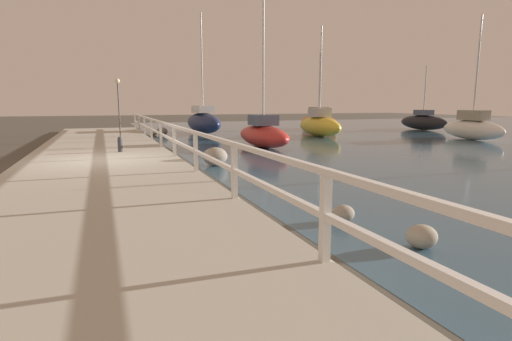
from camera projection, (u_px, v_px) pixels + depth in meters
ground_plane at (102, 167)px, 12.65m from camera, size 120.00×120.00×0.00m
dock_walkway at (102, 163)px, 12.63m from camera, size 4.80×36.00×0.22m
railing at (174, 135)px, 13.31m from camera, size 0.10×32.50×1.06m
boulder_upstream at (162, 132)px, 24.94m from camera, size 0.69×0.62×0.52m
boulder_downstream at (343, 213)px, 6.70m from camera, size 0.39×0.35×0.29m
boulder_near_dock at (154, 133)px, 25.10m from camera, size 0.40×0.36×0.30m
boulder_far_strip at (215, 156)px, 12.81m from camera, size 0.79×0.71×0.59m
boulder_mid_strip at (422, 236)px, 5.49m from camera, size 0.44×0.39×0.33m
mooring_bollard at (120, 144)px, 14.66m from camera, size 0.17×0.17×0.56m
dock_lamp at (118, 95)px, 20.99m from camera, size 0.25×0.25×3.06m
sailboat_orange at (319, 121)px, 30.85m from camera, size 1.56×4.82×5.79m
sailboat_white at (472, 128)px, 22.07m from camera, size 1.54×4.46×6.63m
sailboat_yellow at (319, 125)px, 24.50m from camera, size 1.60×4.87×6.51m
sailboat_red at (263, 134)px, 18.32m from camera, size 1.52×4.69×7.97m
sailboat_black at (423, 122)px, 30.38m from camera, size 1.20×4.79×4.77m
sailboat_navy at (203, 122)px, 26.89m from camera, size 1.87×5.80×7.78m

